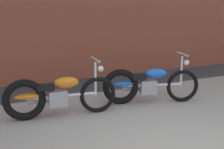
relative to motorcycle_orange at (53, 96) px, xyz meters
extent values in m
cube|color=#9E998E|center=(1.05, -0.64, -0.40)|extent=(36.00, 3.50, 0.01)
torus|color=black|center=(0.80, -0.11, -0.06)|extent=(0.68, 0.17, 0.68)
torus|color=black|center=(-0.49, 0.07, -0.03)|extent=(0.74, 0.23, 0.73)
cylinder|color=silver|center=(0.16, -0.02, -0.02)|extent=(1.23, 0.23, 0.06)
cube|color=#99999E|center=(0.08, -0.01, -0.06)|extent=(0.35, 0.26, 0.28)
ellipsoid|color=orange|center=(0.23, -0.03, 0.22)|extent=(0.46, 0.25, 0.20)
ellipsoid|color=orange|center=(-0.44, 0.06, 0.03)|extent=(0.46, 0.24, 0.10)
cube|color=black|center=(-0.12, 0.02, 0.16)|extent=(0.30, 0.24, 0.08)
cylinder|color=silver|center=(0.76, -0.11, 0.25)|extent=(0.05, 0.05, 0.62)
cylinder|color=silver|center=(0.76, -0.11, 0.61)|extent=(0.11, 0.58, 0.03)
sphere|color=white|center=(0.86, -0.12, 0.43)|extent=(0.11, 0.11, 0.11)
cylinder|color=silver|center=(-0.14, 0.17, -0.14)|extent=(0.55, 0.14, 0.06)
torus|color=black|center=(2.64, -0.28, -0.06)|extent=(0.67, 0.29, 0.68)
torus|color=black|center=(1.40, 0.13, -0.03)|extent=(0.73, 0.36, 0.73)
cylinder|color=silver|center=(2.02, -0.08, -0.02)|extent=(1.19, 0.45, 0.06)
cube|color=#99999E|center=(1.94, -0.05, -0.06)|extent=(0.37, 0.31, 0.28)
ellipsoid|color=blue|center=(2.09, -0.10, 0.22)|extent=(0.48, 0.32, 0.20)
ellipsoid|color=blue|center=(1.45, 0.12, 0.03)|extent=(0.47, 0.31, 0.10)
cube|color=black|center=(1.75, 0.01, 0.16)|extent=(0.33, 0.28, 0.08)
cylinder|color=silver|center=(2.60, -0.27, 0.25)|extent=(0.06, 0.06, 0.62)
cylinder|color=silver|center=(2.60, -0.27, 0.61)|extent=(0.22, 0.56, 0.03)
sphere|color=white|center=(2.69, -0.30, 0.43)|extent=(0.11, 0.11, 0.11)
cylinder|color=silver|center=(1.76, 0.17, -0.14)|extent=(0.54, 0.23, 0.06)
camera|label=1|loc=(-1.11, -4.71, 1.44)|focal=44.84mm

